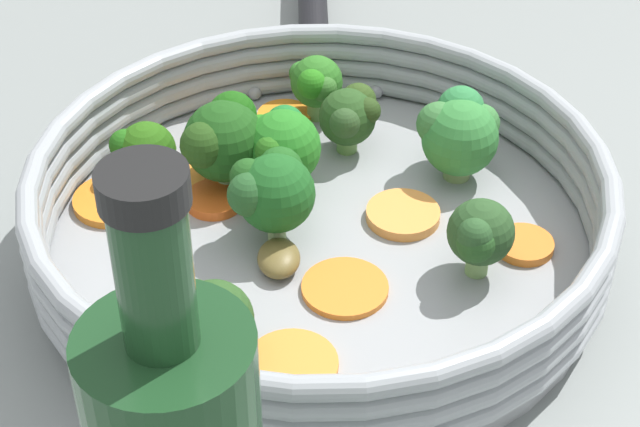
{
  "coord_description": "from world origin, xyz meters",
  "views": [
    {
      "loc": [
        0.34,
        -0.3,
        0.39
      ],
      "look_at": [
        0.0,
        0.0,
        0.03
      ],
      "focal_mm": 60.0,
      "sensor_mm": 36.0,
      "label": 1
    }
  ],
  "objects_px": {
    "carrot_slice_5": "(174,178)",
    "broccoli_floret_4": "(271,190)",
    "carrot_slice_0": "(403,215)",
    "carrot_slice_9": "(189,335)",
    "carrot_slice_7": "(345,288)",
    "broccoli_floret_6": "(459,131)",
    "mushroom_piece_0": "(279,258)",
    "carrot_slice_1": "(292,364)",
    "broccoli_floret_7": "(224,138)",
    "broccoli_floret_1": "(350,115)",
    "carrot_slice_4": "(215,200)",
    "broccoli_floret_3": "(316,83)",
    "carrot_slice_6": "(524,245)",
    "broccoli_floret_5": "(280,145)",
    "carrot_slice_3": "(115,200)",
    "broccoli_floret_8": "(144,153)",
    "carrot_slice_8": "(214,137)",
    "skillet": "(320,245)",
    "broccoli_floret_0": "(479,235)",
    "broccoli_floret_2": "(211,322)",
    "carrot_slice_2": "(284,115)"
  },
  "relations": [
    {
      "from": "carrot_slice_5",
      "to": "broccoli_floret_4",
      "type": "relative_size",
      "value": 0.73
    },
    {
      "from": "carrot_slice_0",
      "to": "carrot_slice_9",
      "type": "distance_m",
      "value": 0.15
    },
    {
      "from": "carrot_slice_7",
      "to": "broccoli_floret_6",
      "type": "xyz_separation_m",
      "value": [
        -0.03,
        0.12,
        0.03
      ]
    },
    {
      "from": "carrot_slice_9",
      "to": "mushroom_piece_0",
      "type": "xyz_separation_m",
      "value": [
        -0.01,
        0.07,
        0.0
      ]
    },
    {
      "from": "carrot_slice_9",
      "to": "carrot_slice_1",
      "type": "bearing_deg",
      "value": 29.15
    },
    {
      "from": "broccoli_floret_7",
      "to": "carrot_slice_7",
      "type": "bearing_deg",
      "value": -4.01
    },
    {
      "from": "carrot_slice_7",
      "to": "carrot_slice_9",
      "type": "distance_m",
      "value": 0.09
    },
    {
      "from": "carrot_slice_5",
      "to": "broccoli_floret_1",
      "type": "distance_m",
      "value": 0.11
    },
    {
      "from": "carrot_slice_4",
      "to": "carrot_slice_7",
      "type": "xyz_separation_m",
      "value": [
        0.1,
        0.01,
        -0.0
      ]
    },
    {
      "from": "carrot_slice_1",
      "to": "carrot_slice_0",
      "type": "bearing_deg",
      "value": 111.29
    },
    {
      "from": "broccoli_floret_7",
      "to": "mushroom_piece_0",
      "type": "xyz_separation_m",
      "value": [
        0.08,
        -0.02,
        -0.03
      ]
    },
    {
      "from": "broccoli_floret_3",
      "to": "broccoli_floret_4",
      "type": "xyz_separation_m",
      "value": [
        0.07,
        -0.09,
        0.01
      ]
    },
    {
      "from": "carrot_slice_6",
      "to": "broccoli_floret_5",
      "type": "xyz_separation_m",
      "value": [
        -0.13,
        -0.07,
        0.03
      ]
    },
    {
      "from": "carrot_slice_3",
      "to": "broccoli_floret_1",
      "type": "xyz_separation_m",
      "value": [
        0.05,
        0.14,
        0.02
      ]
    },
    {
      "from": "carrot_slice_0",
      "to": "carrot_slice_5",
      "type": "bearing_deg",
      "value": -145.45
    },
    {
      "from": "broccoli_floret_8",
      "to": "carrot_slice_8",
      "type": "bearing_deg",
      "value": 101.51
    },
    {
      "from": "skillet",
      "to": "mushroom_piece_0",
      "type": "bearing_deg",
      "value": -79.25
    },
    {
      "from": "skillet",
      "to": "carrot_slice_7",
      "type": "distance_m",
      "value": 0.05
    },
    {
      "from": "broccoli_floret_7",
      "to": "carrot_slice_5",
      "type": "bearing_deg",
      "value": -138.07
    },
    {
      "from": "carrot_slice_0",
      "to": "broccoli_floret_0",
      "type": "bearing_deg",
      "value": -4.63
    },
    {
      "from": "carrot_slice_5",
      "to": "carrot_slice_8",
      "type": "xyz_separation_m",
      "value": [
        -0.02,
        0.04,
        -0.0
      ]
    },
    {
      "from": "skillet",
      "to": "carrot_slice_1",
      "type": "bearing_deg",
      "value": -48.52
    },
    {
      "from": "carrot_slice_9",
      "to": "broccoli_floret_2",
      "type": "distance_m",
      "value": 0.03
    },
    {
      "from": "carrot_slice_8",
      "to": "broccoli_floret_0",
      "type": "height_order",
      "value": "broccoli_floret_0"
    },
    {
      "from": "carrot_slice_5",
      "to": "carrot_slice_9",
      "type": "xyz_separation_m",
      "value": [
        0.11,
        -0.07,
        -0.0
      ]
    },
    {
      "from": "broccoli_floret_4",
      "to": "mushroom_piece_0",
      "type": "relative_size",
      "value": 1.73
    },
    {
      "from": "carrot_slice_2",
      "to": "broccoli_floret_6",
      "type": "bearing_deg",
      "value": 19.44
    },
    {
      "from": "broccoli_floret_8",
      "to": "broccoli_floret_4",
      "type": "bearing_deg",
      "value": 16.25
    },
    {
      "from": "carrot_slice_7",
      "to": "broccoli_floret_6",
      "type": "relative_size",
      "value": 0.9
    },
    {
      "from": "carrot_slice_0",
      "to": "carrot_slice_2",
      "type": "bearing_deg",
      "value": 173.04
    },
    {
      "from": "broccoli_floret_1",
      "to": "broccoli_floret_7",
      "type": "relative_size",
      "value": 0.71
    },
    {
      "from": "broccoli_floret_3",
      "to": "broccoli_floret_5",
      "type": "distance_m",
      "value": 0.08
    },
    {
      "from": "carrot_slice_6",
      "to": "carrot_slice_5",
      "type": "bearing_deg",
      "value": -147.86
    },
    {
      "from": "carrot_slice_2",
      "to": "carrot_slice_4",
      "type": "height_order",
      "value": "carrot_slice_4"
    },
    {
      "from": "carrot_slice_6",
      "to": "broccoli_floret_7",
      "type": "height_order",
      "value": "broccoli_floret_7"
    },
    {
      "from": "skillet",
      "to": "broccoli_floret_3",
      "type": "distance_m",
      "value": 0.12
    },
    {
      "from": "skillet",
      "to": "carrot_slice_8",
      "type": "xyz_separation_m",
      "value": [
        -0.11,
        0.01,
        0.01
      ]
    },
    {
      "from": "carrot_slice_2",
      "to": "carrot_slice_9",
      "type": "relative_size",
      "value": 1.09
    },
    {
      "from": "carrot_slice_9",
      "to": "broccoli_floret_3",
      "type": "distance_m",
      "value": 0.21
    },
    {
      "from": "carrot_slice_6",
      "to": "broccoli_floret_0",
      "type": "xyz_separation_m",
      "value": [
        -0.0,
        -0.04,
        0.03
      ]
    },
    {
      "from": "carrot_slice_5",
      "to": "broccoli_floret_7",
      "type": "bearing_deg",
      "value": 41.93
    },
    {
      "from": "carrot_slice_7",
      "to": "broccoli_floret_1",
      "type": "relative_size",
      "value": 1.1
    },
    {
      "from": "carrot_slice_5",
      "to": "carrot_slice_8",
      "type": "bearing_deg",
      "value": 114.78
    },
    {
      "from": "skillet",
      "to": "carrot_slice_2",
      "type": "relative_size",
      "value": 8.75
    },
    {
      "from": "broccoli_floret_1",
      "to": "broccoli_floret_4",
      "type": "relative_size",
      "value": 0.78
    },
    {
      "from": "broccoli_floret_4",
      "to": "carrot_slice_6",
      "type": "bearing_deg",
      "value": 45.02
    },
    {
      "from": "broccoli_floret_2",
      "to": "broccoli_floret_3",
      "type": "height_order",
      "value": "broccoli_floret_2"
    },
    {
      "from": "broccoli_floret_4",
      "to": "carrot_slice_0",
      "type": "bearing_deg",
      "value": 61.45
    },
    {
      "from": "carrot_slice_3",
      "to": "broccoli_floret_0",
      "type": "height_order",
      "value": "broccoli_floret_0"
    },
    {
      "from": "broccoli_floret_2",
      "to": "broccoli_floret_7",
      "type": "relative_size",
      "value": 0.82
    }
  ]
}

